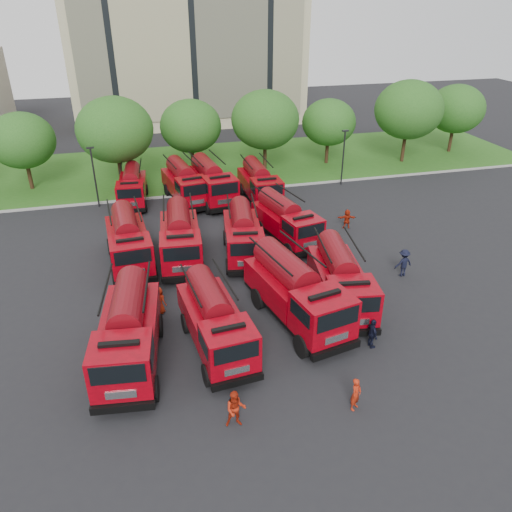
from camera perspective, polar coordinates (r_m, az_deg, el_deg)
The scene contains 31 objects.
ground at distance 29.78m, azimuth 1.42°, elevation -4.68°, with size 140.00×140.00×0.00m, color black.
lawn at distance 53.05m, azimuth -6.38°, elevation 10.22°, with size 70.00×16.00×0.12m, color #215216.
curb at distance 45.47m, azimuth -4.79°, elevation 7.26°, with size 70.00×0.30×0.14m, color gray.
apartment_building at distance 72.68m, azimuth -8.19°, elevation 24.89°, with size 30.00×14.18×25.00m.
tree_1 at distance 49.30m, azimuth -25.19°, elevation 11.86°, with size 5.71×5.71×6.98m.
tree_2 at distance 46.84m, azimuth -15.83°, elevation 13.72°, with size 6.72×6.72×8.22m.
tree_3 at distance 49.78m, azimuth -7.47°, elevation 14.51°, with size 5.88×5.88×7.19m.
tree_4 at distance 49.57m, azimuth 1.06°, elevation 15.31°, with size 6.55×6.55×8.01m.
tree_5 at distance 52.94m, azimuth 8.32°, elevation 14.88°, with size 5.46×5.46×6.68m.
tree_6 at distance 54.96m, azimuth 17.06°, elevation 15.69°, with size 6.89×6.89×8.42m.
tree_7 at distance 60.54m, azimuth 21.92°, elevation 15.33°, with size 6.05×6.05×7.39m.
lamp_post_0 at distance 43.44m, azimuth -18.01°, elevation 8.94°, with size 0.60×0.25×5.11m.
lamp_post_1 at distance 47.32m, azimuth 9.96°, elevation 11.38°, with size 0.60×0.25×5.11m.
fire_truck_0 at distance 24.73m, azimuth -14.38°, elevation -8.40°, with size 3.58×7.94×3.49m.
fire_truck_1 at distance 25.05m, azimuth -4.70°, elevation -7.38°, with size 3.13×7.23×3.20m.
fire_truck_2 at distance 26.92m, azimuth 4.60°, elevation -4.11°, with size 4.26×8.26×3.59m.
fire_truck_3 at distance 28.63m, azimuth 9.66°, elevation -2.67°, with size 3.58×7.55×3.30m.
fire_truck_4 at distance 33.63m, azimuth -14.38°, elevation 1.69°, with size 3.04×7.45×3.32m.
fire_truck_5 at distance 33.42m, azimuth -8.66°, elevation 2.15°, with size 3.21×7.57×3.36m.
fire_truck_6 at distance 33.69m, azimuth -1.50°, elevation 2.52°, with size 3.45×7.24×3.16m.
fire_truck_7 at distance 35.91m, azimuth 3.45°, elevation 4.10°, with size 3.73×7.19×3.12m.
fire_truck_8 at distance 43.96m, azimuth -13.98°, elevation 7.72°, with size 2.77×6.54×2.90m.
fire_truck_9 at distance 43.34m, azimuth -8.15°, elevation 8.23°, with size 3.50×7.45×3.26m.
fire_truck_10 at distance 43.19m, azimuth -5.13°, elevation 8.44°, with size 3.50×7.74×3.40m.
fire_truck_11 at distance 43.07m, azimuth 0.39°, elevation 8.32°, with size 2.58×6.96×3.16m.
firefighter_0 at distance 23.13m, azimuth 11.16°, elevation -16.67°, with size 0.58×0.43×1.60m, color #9F1F0C.
firefighter_1 at distance 22.08m, azimuth -2.30°, elevation -18.71°, with size 0.86×0.47×1.77m, color #9F1F0C.
firefighter_2 at distance 26.57m, azimuth 12.96°, elevation -10.07°, with size 0.97×0.55×1.66m, color black.
firefighter_3 at distance 33.27m, azimuth 16.30°, elevation -2.14°, with size 1.19×0.61×1.83m, color black.
firefighter_4 at distance 28.94m, azimuth -10.83°, elevation -6.32°, with size 0.78×0.51×1.60m, color #9F1F0C.
firefighter_5 at distance 39.04m, azimuth 10.26°, elevation 3.19°, with size 1.40×0.60×1.51m, color #9F1F0C.
Camera 1 is at (-7.02, -24.09, 16.05)m, focal length 35.00 mm.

